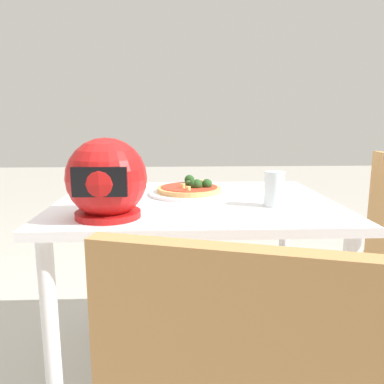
{
  "coord_description": "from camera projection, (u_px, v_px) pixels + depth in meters",
  "views": [
    {
      "loc": [
        0.07,
        1.41,
        1.03
      ],
      "look_at": [
        0.01,
        -0.05,
        0.75
      ],
      "focal_mm": 35.45,
      "sensor_mm": 36.0,
      "label": 1
    }
  ],
  "objects": [
    {
      "name": "pizza_plate",
      "position": [
        189.0,
        193.0,
        1.54
      ],
      "size": [
        0.33,
        0.33,
        0.01
      ],
      "primitive_type": "cylinder",
      "color": "white",
      "rests_on": "dining_table"
    },
    {
      "name": "ground_plane",
      "position": [
        195.0,
        371.0,
        1.58
      ],
      "size": [
        14.0,
        14.0,
        0.0
      ],
      "primitive_type": "plane",
      "color": "#B2ADA3"
    },
    {
      "name": "drinking_glass",
      "position": [
        274.0,
        189.0,
        1.32
      ],
      "size": [
        0.07,
        0.07,
        0.12
      ],
      "primitive_type": "cylinder",
      "color": "silver",
      "rests_on": "dining_table"
    },
    {
      "name": "pizza",
      "position": [
        190.0,
        188.0,
        1.53
      ],
      "size": [
        0.26,
        0.26,
        0.06
      ],
      "color": "tan",
      "rests_on": "pizza_plate"
    },
    {
      "name": "motorcycle_helmet",
      "position": [
        107.0,
        180.0,
        1.16
      ],
      "size": [
        0.25,
        0.25,
        0.25
      ],
      "color": "#B21414",
      "rests_on": "dining_table"
    },
    {
      "name": "dining_table",
      "position": [
        195.0,
        224.0,
        1.46
      ],
      "size": [
        1.03,
        0.81,
        0.73
      ],
      "color": "white",
      "rests_on": "ground"
    }
  ]
}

